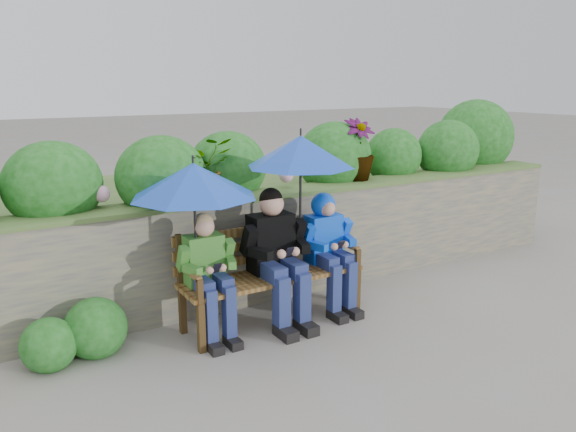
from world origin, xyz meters
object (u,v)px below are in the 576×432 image
boy_right (329,242)px  boy_left (209,270)px  park_bench (269,267)px  umbrella_left (194,180)px  boy_middle (277,252)px  umbrella_right (301,151)px

boy_right → boy_left: bearing=-179.6°
park_bench → boy_right: size_ratio=1.50×
boy_right → umbrella_left: bearing=177.7°
park_bench → umbrella_left: size_ratio=1.60×
boy_middle → umbrella_left: (-0.70, 0.07, 0.67)m
boy_right → umbrella_left: size_ratio=1.07×
boy_left → umbrella_right: size_ratio=1.05×
umbrella_right → boy_middle: bearing=-170.9°
boy_left → boy_right: bearing=0.4°
park_bench → umbrella_left: 1.06m
umbrella_left → boy_middle: bearing=-6.0°
park_bench → boy_middle: boy_middle is taller
boy_left → umbrella_right: umbrella_right is taller
boy_left → boy_right: 1.18m
park_bench → boy_right: bearing=-5.8°
umbrella_left → boy_right: bearing=-2.3°
park_bench → boy_left: 0.60m
boy_left → umbrella_right: (0.88, 0.03, 0.89)m
boy_left → boy_middle: boy_middle is taller
boy_left → umbrella_left: bearing=142.4°
boy_left → boy_right: boy_right is taller
umbrella_left → park_bench: bearing=0.8°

